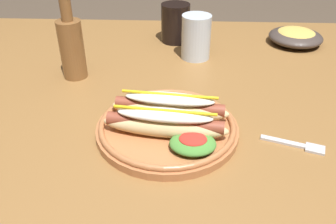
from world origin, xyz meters
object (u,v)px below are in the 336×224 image
Objects in this scene: soda_cup at (175,23)px; glass_bottle at (71,45)px; water_cup at (196,37)px; side_bowl at (296,36)px; hot_dog_plate at (168,123)px; fork at (298,145)px.

soda_cup is 0.50× the size of glass_bottle.
glass_bottle is (-0.32, -0.14, 0.03)m from water_cup.
glass_bottle is 1.43× the size of side_bowl.
soda_cup is (-0.00, 0.50, 0.03)m from hot_dog_plate.
fork is 0.73× the size of side_bowl.
fork is (0.25, -0.03, -0.02)m from hot_dog_plate.
water_cup reaches higher than hot_dog_plate.
soda_cup is at bearing 179.05° from side_bowl.
side_bowl is (0.38, 0.50, -0.00)m from hot_dog_plate.
soda_cup is 0.72× the size of side_bowl.
glass_bottle is (-0.51, 0.27, 0.08)m from fork.
side_bowl reaches higher than fork.
side_bowl is at bearing 20.66° from water_cup.
side_bowl is (0.32, 0.12, -0.04)m from water_cup.
glass_bottle is (-0.25, 0.24, 0.06)m from hot_dog_plate.
fork is 0.59m from soda_cup.
side_bowl is (0.63, 0.25, -0.06)m from glass_bottle.
water_cup is at bearing 80.76° from hot_dog_plate.
water_cup is (0.06, -0.13, 0.00)m from soda_cup.
water_cup is 0.34m from glass_bottle.
glass_bottle is at bearing -134.19° from soda_cup.
hot_dog_plate is at bearing -167.73° from fork.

